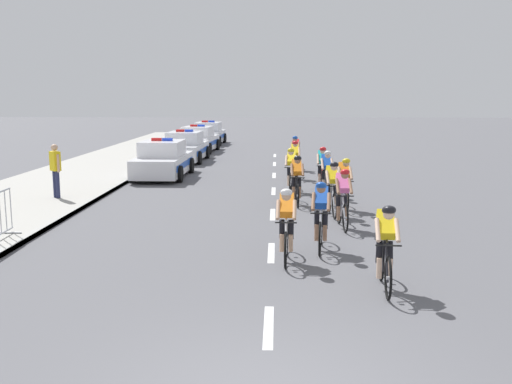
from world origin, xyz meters
name	(u,v)px	position (x,y,z in m)	size (l,w,h in m)	color
sidewalk_slab	(47,189)	(-7.90, 14.00, 0.06)	(4.76, 60.00, 0.12)	#A3A099
kerb_edge	(112,189)	(-5.60, 14.00, 0.07)	(0.16, 60.00, 0.13)	#9E9E99
lane_markings_centre	(273,201)	(0.00, 12.18, 0.00)	(0.14, 29.60, 0.01)	white
cyclist_lead	(386,245)	(1.95, 3.86, 0.79)	(0.43, 1.72, 1.56)	black
cyclist_second	(286,223)	(0.30, 5.53, 0.79)	(0.43, 1.72, 1.56)	black
cyclist_third	(321,214)	(1.05, 6.43, 0.79)	(0.45, 1.72, 1.56)	black
cyclist_fourth	(343,197)	(1.74, 8.55, 0.79)	(0.43, 1.72, 1.56)	black
cyclist_fifth	(332,187)	(1.63, 10.09, 0.79)	(0.44, 1.72, 1.56)	black
cyclist_sixth	(344,183)	(2.05, 10.96, 0.79)	(0.43, 1.72, 1.56)	black
cyclist_seventh	(297,179)	(0.71, 11.66, 0.79)	(0.42, 1.72, 1.56)	black
cyclist_eighth	(326,173)	(1.73, 13.20, 0.79)	(0.43, 1.72, 1.56)	black
cyclist_ninth	(291,169)	(0.60, 14.11, 0.79)	(0.44, 1.72, 1.56)	black
cyclist_tenth	(295,159)	(0.82, 17.24, 0.79)	(0.42, 1.72, 1.56)	black
cyclist_eleventh	(322,167)	(1.70, 14.62, 0.79)	(0.42, 1.72, 1.56)	black
cyclist_twelfth	(295,152)	(0.93, 19.97, 0.79)	(0.45, 1.72, 1.56)	black
police_car_nearest	(163,161)	(-4.47, 17.48, 0.68)	(2.05, 4.42, 1.59)	white
police_car_second	(185,148)	(-4.47, 23.24, 0.68)	(2.08, 4.44, 1.59)	silver
police_car_third	(198,140)	(-4.47, 28.07, 0.68)	(2.22, 4.51, 1.59)	white
police_car_furthest	(209,134)	(-4.47, 33.33, 0.68)	(2.13, 4.46, 1.59)	silver
spectator_middle	(55,167)	(-6.76, 11.96, 1.08)	(0.42, 0.43, 1.68)	#23284C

